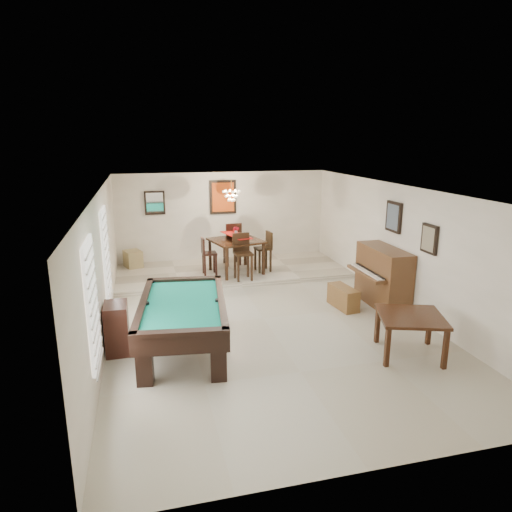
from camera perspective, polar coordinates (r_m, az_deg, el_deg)
name	(u,v)px	position (r m, az deg, el deg)	size (l,w,h in m)	color
ground_plane	(263,319)	(9.32, 0.91, -7.83)	(6.00, 9.00, 0.02)	beige
wall_back	(223,218)	(13.20, -4.14, 4.80)	(6.00, 0.04, 2.60)	silver
wall_front	(377,364)	(4.96, 14.87, -12.91)	(6.00, 0.04, 2.60)	silver
wall_left	(102,266)	(8.65, -18.65, -1.24)	(0.04, 9.00, 2.60)	silver
wall_right	(401,247)	(10.08, 17.65, 1.04)	(0.04, 9.00, 2.60)	silver
ceiling	(264,189)	(8.66, 0.98, 8.34)	(6.00, 9.00, 0.04)	white
dining_step	(232,271)	(12.28, -3.01, -1.88)	(6.00, 2.50, 0.12)	beige
window_left_front	(92,303)	(6.52, -19.81, -5.54)	(0.06, 1.00, 1.70)	white
window_left_rear	(106,253)	(9.20, -18.25, 0.37)	(0.06, 1.00, 1.70)	white
pool_table	(184,327)	(7.92, -9.05, -8.75)	(1.41, 2.60, 0.87)	black
square_table	(409,335)	(8.12, 18.63, -9.35)	(1.03, 1.03, 0.71)	black
upright_piano	(377,277)	(10.12, 14.85, -2.58)	(0.86, 1.53, 1.28)	brown
piano_bench	(343,297)	(9.96, 10.84, -5.10)	(0.32, 0.83, 0.46)	brown
apothecary_chest	(117,328)	(8.13, -17.00, -8.63)	(0.38, 0.57, 0.86)	black
dining_table	(236,254)	(11.84, -2.48, 0.27)	(1.20, 1.20, 0.99)	black
flower_vase	(236,231)	(11.70, -2.52, 3.16)	(0.13, 0.13, 0.23)	#B70F1D
dining_chair_south	(243,257)	(11.20, -1.62, -0.15)	(0.42, 0.42, 1.15)	black
dining_chair_north	(232,243)	(12.57, -3.04, 1.59)	(0.44, 0.44, 1.19)	black
dining_chair_west	(209,256)	(11.69, -5.84, -0.03)	(0.36, 0.36, 0.97)	black
dining_chair_east	(263,252)	(11.95, 0.87, 0.56)	(0.39, 0.39, 1.05)	black
corner_bench	(133,259)	(12.83, -15.12, -0.33)	(0.40, 0.50, 0.45)	#A18B57
chandelier	(231,191)	(11.80, -3.10, 8.06)	(0.44, 0.44, 0.60)	#FFE5B2
back_painting	(223,197)	(13.07, -4.15, 7.36)	(0.75, 0.06, 0.95)	#D84C14
back_mirror	(155,203)	(12.90, -12.54, 6.50)	(0.55, 0.06, 0.65)	white
right_picture_upper	(394,217)	(10.19, 16.85, 4.70)	(0.06, 0.55, 0.65)	slate
right_picture_lower	(429,239)	(9.16, 20.87, 2.01)	(0.06, 0.45, 0.55)	gray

